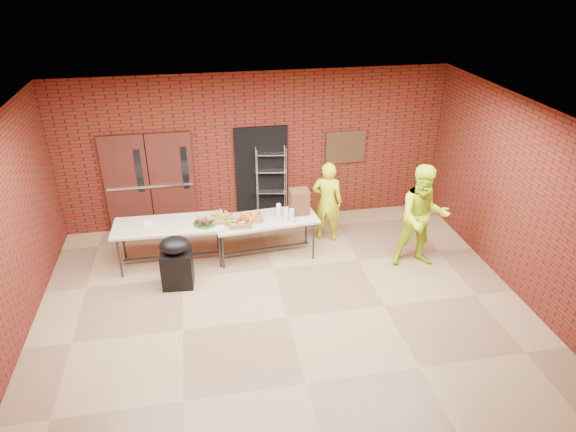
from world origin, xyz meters
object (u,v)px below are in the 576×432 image
(volunteer_woman, at_px, (327,202))
(table_right, at_px, (266,222))
(wire_rack, at_px, (271,185))
(volunteer_man, at_px, (423,217))
(table_left, at_px, (169,228))
(covered_grill, at_px, (177,262))
(coffee_dispenser, at_px, (299,202))

(volunteer_woman, bearing_deg, table_right, 37.92)
(wire_rack, xyz_separation_m, table_right, (-0.32, -1.35, -0.13))
(volunteer_woman, distance_m, volunteer_man, 1.92)
(wire_rack, distance_m, volunteer_woman, 1.35)
(table_left, relative_size, volunteer_man, 1.03)
(wire_rack, xyz_separation_m, table_left, (-2.11, -1.30, -0.10))
(table_left, relative_size, covered_grill, 2.10)
(covered_grill, bearing_deg, volunteer_woman, 25.18)
(wire_rack, relative_size, covered_grill, 1.77)
(coffee_dispenser, distance_m, volunteer_woman, 0.71)
(table_right, distance_m, covered_grill, 1.84)
(wire_rack, relative_size, volunteer_man, 0.86)
(wire_rack, distance_m, table_right, 1.39)
(table_right, height_order, coffee_dispenser, coffee_dispenser)
(table_right, bearing_deg, volunteer_woman, 12.46)
(volunteer_woman, bearing_deg, table_left, 27.13)
(covered_grill, distance_m, volunteer_man, 4.45)
(covered_grill, bearing_deg, volunteer_man, 2.89)
(covered_grill, bearing_deg, table_right, 27.68)
(table_right, bearing_deg, wire_rack, 71.63)
(table_left, bearing_deg, coffee_dispenser, 3.47)
(covered_grill, xyz_separation_m, volunteer_woman, (2.96, 1.13, 0.35))
(table_right, xyz_separation_m, volunteer_woman, (1.29, 0.41, 0.11))
(volunteer_man, bearing_deg, table_left, 177.37)
(covered_grill, relative_size, volunteer_man, 0.49)
(coffee_dispenser, height_order, volunteer_woman, volunteer_woman)
(table_left, xyz_separation_m, volunteer_man, (4.54, -0.88, 0.23))
(covered_grill, height_order, volunteer_man, volunteer_man)
(table_right, relative_size, covered_grill, 2.06)
(coffee_dispenser, bearing_deg, wire_rack, 105.80)
(wire_rack, relative_size, coffee_dispenser, 3.60)
(volunteer_woman, xyz_separation_m, volunteer_man, (1.45, -1.24, 0.15))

